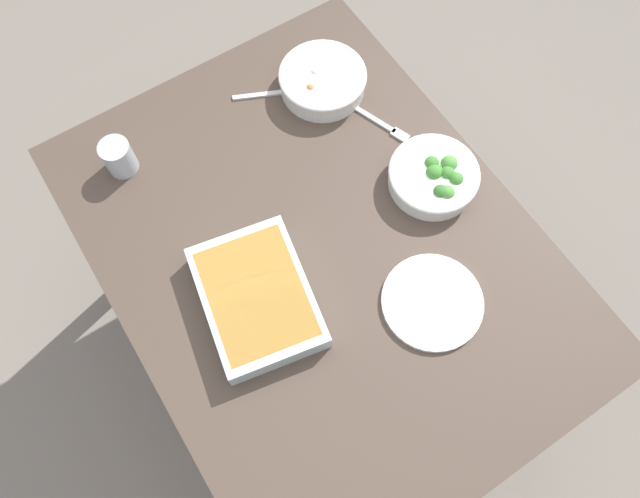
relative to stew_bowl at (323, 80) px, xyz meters
The scene contains 10 objects.
ground_plane 0.89m from the stew_bowl, 33.74° to the right, with size 6.00×6.00×0.00m, color slate.
dining_table 0.46m from the stew_bowl, 33.74° to the right, with size 1.20×0.90×0.74m.
stew_bowl is the anchor object (origin of this frame).
broccoli_bowl 0.37m from the stew_bowl, 10.45° to the left, with size 0.21×0.21×0.07m.
baking_dish 0.58m from the stew_bowl, 46.80° to the right, with size 0.34×0.27×0.06m.
drink_cup 0.52m from the stew_bowl, 97.23° to the right, with size 0.07×0.07×0.08m.
side_plate 0.61m from the stew_bowl, 10.38° to the right, with size 0.22×0.22×0.01m, color white.
spoon_by_stew 0.12m from the stew_bowl, 114.83° to the right, with size 0.09×0.17×0.01m.
spoon_by_broccoli 0.39m from the stew_bowl, ahead, with size 0.12×0.15×0.01m.
fork_on_table 0.19m from the stew_bowl, 20.21° to the left, with size 0.17×0.08×0.01m.
Camera 1 is at (0.44, -0.28, 1.98)m, focal length 33.90 mm.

